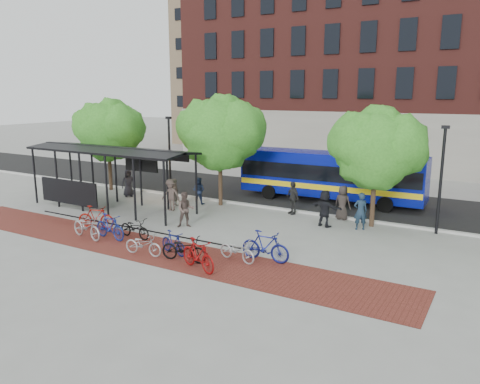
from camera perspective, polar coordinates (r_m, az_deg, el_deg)
The scene contains 32 objects.
ground at distance 23.74m, azimuth -0.56°, elevation -4.08°, with size 160.00×160.00×0.00m, color #9E9E99.
asphalt_street at distance 30.67m, azimuth 7.12°, elevation -0.45°, with size 160.00×8.00×0.01m, color black.
curb at distance 27.12m, azimuth 3.77°, elevation -1.92°, with size 160.00×0.25×0.12m, color #B7B7B2.
brick_strip at distance 21.06m, azimuth -12.36°, elevation -6.48°, with size 24.00×3.00×0.01m, color maroon.
bike_rack_rail at distance 22.53m, azimuth -13.26°, elevation -5.29°, with size 12.00×0.05×0.95m, color black.
building_tower at distance 66.24m, azimuth 5.60°, elevation 19.27°, with size 22.00×22.00×30.00m, color #7A664C.
bus_shelter at distance 27.76m, azimuth -15.71°, elevation 4.16°, with size 10.60×3.07×3.60m.
tree_a at distance 32.99m, azimuth -15.66°, elevation 7.51°, with size 4.90×4.00×6.18m.
tree_b at distance 27.27m, azimuth -2.23°, elevation 7.55°, with size 5.15×4.20×6.47m.
tree_c at distance 23.74m, azimuth 16.51°, elevation 5.42°, with size 4.66×3.80×5.92m.
lamp_post_left at distance 30.02m, azimuth -8.58°, elevation 4.55°, with size 0.35×0.20×5.12m.
lamp_post_right at distance 23.65m, azimuth 23.31°, elevation 1.70°, with size 0.35×0.20×5.12m.
bus at distance 29.11m, azimuth 10.99°, elevation 2.21°, with size 11.24×2.97×3.01m.
bike_1 at distance 24.17m, azimuth -17.15°, elevation -2.93°, with size 0.53×1.89×1.14m, color maroon.
bike_2 at distance 22.64m, azimuth -18.19°, elevation -4.04°, with size 0.74×2.11×1.11m, color #A7A6A9.
bike_3 at distance 22.21m, azimuth -15.58°, elevation -4.09°, with size 0.55×1.96×1.18m, color navy.
bike_4 at distance 22.11m, azimuth -12.70°, elevation -4.30°, with size 0.64×1.84×0.97m, color black.
bike_6 at distance 19.79m, azimuth -11.71°, elevation -6.26°, with size 0.61×1.75×0.92m, color #A2A2A4.
bike_7 at distance 19.68m, azimuth -8.12°, elevation -6.14°, with size 0.46×1.63×0.98m, color navy.
bike_8 at distance 18.78m, azimuth -6.84°, elevation -6.89°, with size 0.69×1.99×1.05m, color black.
bike_9 at distance 17.84m, azimuth -5.14°, elevation -7.62°, with size 0.57×2.00×1.20m, color maroon.
bike_10 at distance 18.70m, azimuth -0.35°, elevation -7.07°, with size 0.62×1.77×0.93m, color #B8B7BA.
bike_11 at distance 18.68m, azimuth 3.11°, elevation -6.61°, with size 0.58×2.07×1.24m, color navy.
pedestrian_0 at distance 30.93m, azimuth -13.46°, elevation 1.07°, with size 0.86×0.56×1.76m, color black.
pedestrian_1 at distance 28.00m, azimuth -7.89°, elevation 0.01°, with size 0.59×0.39×1.62m, color #423B35.
pedestrian_2 at distance 28.17m, azimuth -5.07°, elevation 0.16°, with size 0.79×0.62×1.63m, color #1D2744.
pedestrian_3 at distance 26.77m, azimuth -8.41°, elevation -0.34°, with size 1.17×0.68×1.82m, color brown.
pedestrian_4 at distance 25.87m, azimuth 6.44°, elevation -0.71°, with size 1.07×0.45×1.83m, color #2B2B2B.
pedestrian_5 at distance 23.69m, azimuth 10.30°, elevation -1.98°, with size 1.73×0.55×1.86m, color black.
pedestrian_6 at distance 25.17m, azimuth 12.39°, elevation -1.28°, with size 0.89×0.58×1.82m, color #362E2B.
pedestrian_7 at distance 23.51m, azimuth 14.48°, elevation -2.28°, with size 0.68×0.44×1.86m, color #1C2E41.
pedestrian_8 at distance 23.37m, azimuth -6.64°, elevation -2.13°, with size 0.87×0.68×1.80m, color brown.
Camera 1 is at (11.69, -19.58, 6.59)m, focal length 35.00 mm.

